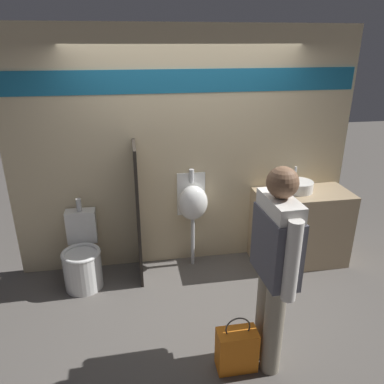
% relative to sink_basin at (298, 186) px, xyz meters
% --- Properties ---
extents(ground_plane, '(16.00, 16.00, 0.00)m').
position_rel_sink_basin_xyz_m(ground_plane, '(-1.28, -0.35, -0.96)').
color(ground_plane, '#5B5651').
extents(display_wall, '(3.87, 0.07, 2.70)m').
position_rel_sink_basin_xyz_m(display_wall, '(-1.28, 0.25, 0.40)').
color(display_wall, beige).
rests_on(display_wall, ground_plane).
extents(sink_counter, '(1.10, 0.55, 0.90)m').
position_rel_sink_basin_xyz_m(sink_counter, '(0.05, -0.06, -0.51)').
color(sink_counter, tan).
rests_on(sink_counter, ground_plane).
extents(sink_basin, '(0.33, 0.33, 0.26)m').
position_rel_sink_basin_xyz_m(sink_basin, '(0.00, 0.00, 0.00)').
color(sink_basin, white).
rests_on(sink_basin, sink_counter).
extents(cell_phone, '(0.07, 0.14, 0.01)m').
position_rel_sink_basin_xyz_m(cell_phone, '(-0.28, -0.17, -0.06)').
color(cell_phone, '#B7B7BC').
rests_on(cell_phone, sink_counter).
extents(divider_near_counter, '(0.03, 0.52, 1.55)m').
position_rel_sink_basin_xyz_m(divider_near_counter, '(-1.86, -0.04, -0.19)').
color(divider_near_counter, '#28231E').
rests_on(divider_near_counter, ground_plane).
extents(urinal_near_counter, '(0.34, 0.26, 1.18)m').
position_rel_sink_basin_xyz_m(urinal_near_counter, '(-1.23, 0.10, -0.16)').
color(urinal_near_counter, silver).
rests_on(urinal_near_counter, ground_plane).
extents(toilet, '(0.42, 0.58, 0.94)m').
position_rel_sink_basin_xyz_m(toilet, '(-2.49, -0.10, -0.66)').
color(toilet, white).
rests_on(toilet, ground_plane).
extents(person_in_vest, '(0.23, 0.60, 1.73)m').
position_rel_sink_basin_xyz_m(person_in_vest, '(-0.88, -1.50, 0.04)').
color(person_in_vest, gray).
rests_on(person_in_vest, ground_plane).
extents(shopping_bag, '(0.33, 0.18, 0.51)m').
position_rel_sink_basin_xyz_m(shopping_bag, '(-1.15, -1.52, -0.77)').
color(shopping_bag, orange).
rests_on(shopping_bag, ground_plane).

